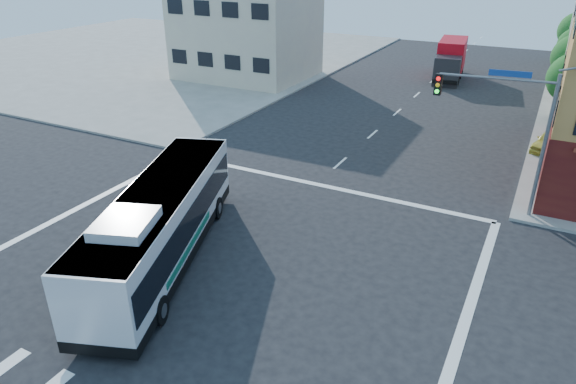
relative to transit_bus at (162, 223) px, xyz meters
The scene contains 8 objects.
ground 3.06m from the transit_bus, ahead, with size 120.00×120.00×0.00m, color black.
sidewalk_nw 48.08m from the transit_bus, 132.61° to the left, with size 50.00×50.00×0.15m, color gray.
building_west 33.73m from the transit_bus, 115.62° to the left, with size 12.06×10.06×8.00m.
signal_mast_ne 16.26m from the transit_bus, 43.57° to the left, with size 7.91×1.13×8.07m.
street_tree_a 31.78m from the transit_bus, 63.07° to the left, with size 3.60×3.60×5.53m.
transit_bus is the anchor object (origin of this frame).
box_truck 39.25m from the transit_bus, 84.74° to the left, with size 3.26×8.35×3.66m.
parked_car 25.63m from the transit_bus, 57.54° to the left, with size 1.63×4.05×1.38m, color gold.
Camera 1 is at (10.57, -14.23, 11.97)m, focal length 32.00 mm.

